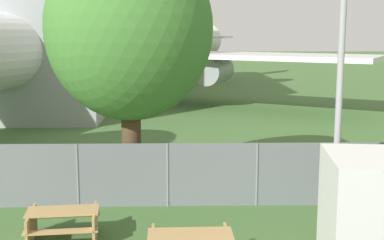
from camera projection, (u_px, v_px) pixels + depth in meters
The scene contains 5 objects.
perimeter_fence at pixel (168, 175), 15.16m from camera, with size 56.07×0.07×1.85m.
airplane at pixel (100, 46), 36.04m from camera, with size 35.18×42.70×11.69m.
picnic_bench_near_cabin at pixel (63, 222), 12.75m from camera, with size 1.83×1.57×0.76m.
tree_near_hangar at pixel (129, 29), 15.06m from camera, with size 4.74×4.74×7.64m.
light_mast at pixel (340, 71), 12.62m from camera, with size 0.44×0.44×6.42m.
Camera 1 is at (0.35, -4.89, 5.00)m, focal length 50.00 mm.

